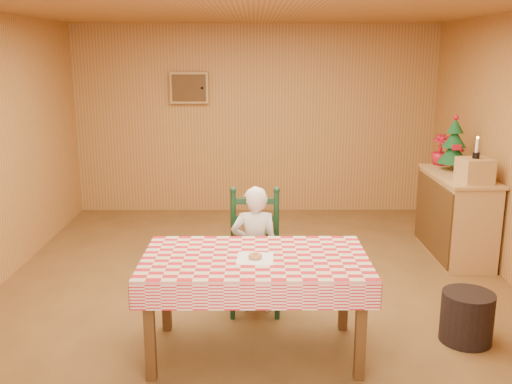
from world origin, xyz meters
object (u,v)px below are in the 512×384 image
at_px(ladder_chair, 255,254).
at_px(shelf_unit, 455,215).
at_px(christmas_tree, 454,145).
at_px(storage_bin, 467,317).
at_px(crate, 475,170).
at_px(dining_table, 255,267).
at_px(seated_child, 255,250).

distance_m(ladder_chair, shelf_unit, 2.59).
height_order(christmas_tree, storage_bin, christmas_tree).
bearing_deg(crate, ladder_chair, -157.28).
relative_size(dining_table, ladder_chair, 1.53).
xyz_separation_m(seated_child, christmas_tree, (2.23, 1.64, 0.65)).
bearing_deg(ladder_chair, shelf_unit, 30.99).
height_order(seated_child, christmas_tree, christmas_tree).
distance_m(ladder_chair, seated_child, 0.08).
bearing_deg(crate, shelf_unit, 91.23).
distance_m(ladder_chair, storage_bin, 1.79).
height_order(shelf_unit, storage_bin, shelf_unit).
bearing_deg(storage_bin, christmas_tree, 75.47).
distance_m(ladder_chair, christmas_tree, 2.82).
height_order(shelf_unit, christmas_tree, christmas_tree).
bearing_deg(dining_table, shelf_unit, 43.68).
xyz_separation_m(seated_child, shelf_unit, (2.22, 1.39, -0.10)).
height_order(ladder_chair, crate, crate).
relative_size(dining_table, christmas_tree, 2.67).
distance_m(dining_table, crate, 2.84).
height_order(ladder_chair, seated_child, seated_child).
distance_m(christmas_tree, storage_bin, 2.49).
xyz_separation_m(ladder_chair, crate, (2.23, 0.93, 0.55)).
relative_size(seated_child, crate, 3.75).
relative_size(seated_child, shelf_unit, 0.91).
bearing_deg(ladder_chair, crate, 22.72).
height_order(crate, christmas_tree, christmas_tree).
xyz_separation_m(ladder_chair, christmas_tree, (2.23, 1.58, 0.71)).
bearing_deg(seated_child, shelf_unit, -147.95).
xyz_separation_m(dining_table, christmas_tree, (2.23, 2.37, 0.52)).
bearing_deg(ladder_chair, seated_child, -90.00).
distance_m(seated_child, crate, 2.49).
relative_size(crate, storage_bin, 0.74).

